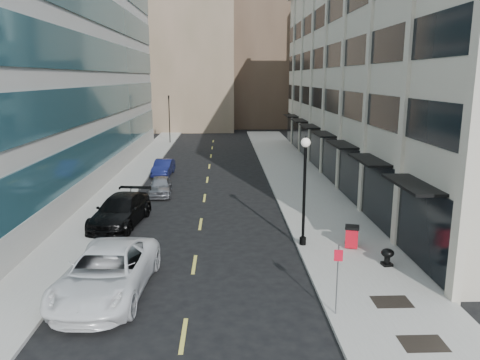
{
  "coord_description": "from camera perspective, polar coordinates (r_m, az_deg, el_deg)",
  "views": [
    {
      "loc": [
        1.37,
        -12.02,
        8.34
      ],
      "look_at": [
        2.25,
        12.68,
        2.9
      ],
      "focal_mm": 35.0,
      "sensor_mm": 36.0,
      "label": 1
    }
  ],
  "objects": [
    {
      "name": "road_centerline",
      "position": [
        30.23,
        -4.57,
        -3.62
      ],
      "size": [
        0.15,
        68.2,
        0.01
      ],
      "color": "#D8CC4C",
      "rests_on": "ground"
    },
    {
      "name": "skyline_tan_near",
      "position": [
        80.4,
        -6.11,
        16.39
      ],
      "size": [
        14.0,
        18.0,
        28.0
      ],
      "primitive_type": "cube",
      "color": "#8E725D",
      "rests_on": "ground"
    },
    {
      "name": "sign_post",
      "position": [
        16.85,
        11.82,
        -10.73
      ],
      "size": [
        0.3,
        0.08,
        2.57
      ],
      "rotation": [
        0.0,
        0.0,
        -0.16
      ],
      "color": "slate",
      "rests_on": "sidewalk_right"
    },
    {
      "name": "car_black_pickup",
      "position": [
        27.72,
        -14.35,
        -3.66
      ],
      "size": [
        3.15,
        6.12,
        1.7
      ],
      "primitive_type": "imported",
      "rotation": [
        0.0,
        0.0,
        -0.14
      ],
      "color": "black",
      "rests_on": "ground"
    },
    {
      "name": "sidewalk_left",
      "position": [
        34.0,
        -15.37,
        -2.1
      ],
      "size": [
        3.0,
        80.0,
        0.15
      ],
      "primitive_type": "cube",
      "color": "#9C988E",
      "rests_on": "ground"
    },
    {
      "name": "urn_planter",
      "position": [
        21.96,
        17.53,
        -8.75
      ],
      "size": [
        0.56,
        0.56,
        0.78
      ],
      "rotation": [
        0.0,
        0.0,
        0.16
      ],
      "color": "black",
      "rests_on": "sidewalk_right"
    },
    {
      "name": "skyline_tan_far",
      "position": [
        91.37,
        -12.08,
        13.82
      ],
      "size": [
        12.0,
        14.0,
        22.0
      ],
      "primitive_type": "cube",
      "color": "#8E725D",
      "rests_on": "ground"
    },
    {
      "name": "car_silver_sedan",
      "position": [
        34.21,
        -9.67,
        -0.72
      ],
      "size": [
        1.87,
        4.03,
        1.34
      ],
      "primitive_type": "imported",
      "rotation": [
        0.0,
        0.0,
        0.08
      ],
      "color": "gray",
      "rests_on": "ground"
    },
    {
      "name": "car_blue_sedan",
      "position": [
        41.08,
        -9.32,
        1.51
      ],
      "size": [
        1.68,
        4.2,
        1.36
      ],
      "primitive_type": "imported",
      "rotation": [
        0.0,
        0.0,
        -0.06
      ],
      "color": "#151A4E",
      "rests_on": "ground"
    },
    {
      "name": "grate_far",
      "position": [
        18.87,
        18.0,
        -13.93
      ],
      "size": [
        1.4,
        1.0,
        0.01
      ],
      "primitive_type": "cube",
      "color": "black",
      "rests_on": "sidewalk_right"
    },
    {
      "name": "skyline_brown",
      "position": [
        84.73,
        2.59,
        18.27
      ],
      "size": [
        12.0,
        16.0,
        34.0
      ],
      "primitive_type": "cube",
      "color": "brown",
      "rests_on": "ground"
    },
    {
      "name": "lamppost",
      "position": [
        22.93,
        7.88,
        -0.2
      ],
      "size": [
        0.46,
        0.46,
        5.5
      ],
      "color": "black",
      "rests_on": "sidewalk_right"
    },
    {
      "name": "sidewalk_right",
      "position": [
        33.64,
        8.53,
        -1.94
      ],
      "size": [
        5.0,
        80.0,
        0.15
      ],
      "primitive_type": "cube",
      "color": "#9C988E",
      "rests_on": "ground"
    },
    {
      "name": "building_right",
      "position": [
        42.01,
        20.21,
        12.57
      ],
      "size": [
        15.3,
        46.5,
        18.25
      ],
      "color": "beige",
      "rests_on": "ground"
    },
    {
      "name": "building_left",
      "position": [
        42.73,
        -26.73,
        13.35
      ],
      "size": [
        16.14,
        46.0,
        20.0
      ],
      "color": "beige",
      "rests_on": "ground"
    },
    {
      "name": "traffic_signal",
      "position": [
        60.47,
        -8.69,
        9.79
      ],
      "size": [
        0.66,
        0.66,
        6.98
      ],
      "color": "black",
      "rests_on": "ground"
    },
    {
      "name": "grate_mid",
      "position": [
        16.59,
        21.42,
        -18.06
      ],
      "size": [
        1.4,
        1.0,
        0.01
      ],
      "primitive_type": "cube",
      "color": "black",
      "rests_on": "sidewalk_right"
    },
    {
      "name": "trash_bin",
      "position": [
        23.68,
        13.46,
        -6.66
      ],
      "size": [
        0.83,
        0.84,
        1.09
      ],
      "rotation": [
        0.0,
        0.0,
        -0.28
      ],
      "color": "red",
      "rests_on": "sidewalk_right"
    },
    {
      "name": "skyline_stone",
      "position": [
        79.79,
        10.27,
        13.42
      ],
      "size": [
        10.0,
        14.0,
        20.0
      ],
      "primitive_type": "cube",
      "color": "beige",
      "rests_on": "ground"
    },
    {
      "name": "car_white_van",
      "position": [
        19.2,
        -15.94,
        -10.8
      ],
      "size": [
        3.49,
        6.84,
        1.85
      ],
      "primitive_type": "imported",
      "rotation": [
        0.0,
        0.0,
        -0.06
      ],
      "color": "white",
      "rests_on": "ground"
    }
  ]
}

